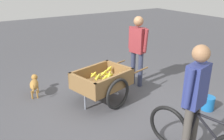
% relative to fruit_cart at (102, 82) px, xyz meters
% --- Properties ---
extents(ground_plane, '(24.00, 24.00, 0.00)m').
position_rel_fruit_cart_xyz_m(ground_plane, '(-0.17, 0.35, -0.44)').
color(ground_plane, '#47474C').
extents(fruit_cart, '(1.78, 1.15, 0.71)m').
position_rel_fruit_cart_xyz_m(fruit_cart, '(0.00, 0.00, 0.00)').
color(fruit_cart, olive).
rests_on(fruit_cart, ground).
extents(vendor_person, '(0.28, 0.53, 1.65)m').
position_rel_fruit_cart_xyz_m(vendor_person, '(-1.11, -0.28, 0.56)').
color(vendor_person, '#333851').
rests_on(vendor_person, ground).
extents(bicycle, '(0.55, 1.63, 0.85)m').
position_rel_fruit_cart_xyz_m(bicycle, '(-0.25, 2.24, -0.08)').
color(bicycle, black).
rests_on(bicycle, ground).
extents(cyclist_person, '(0.51, 0.28, 1.68)m').
position_rel_fruit_cart_xyz_m(cyclist_person, '(-0.22, 2.09, 0.57)').
color(cyclist_person, '#4C4742').
rests_on(cyclist_person, ground).
extents(dog, '(0.31, 0.65, 0.40)m').
position_rel_fruit_cart_xyz_m(dog, '(1.13, -1.04, -0.17)').
color(dog, '#AD7A38').
rests_on(dog, ground).
extents(plastic_bucket, '(0.26, 0.26, 0.27)m').
position_rel_fruit_cart_xyz_m(plastic_bucket, '(-1.57, 1.41, -0.30)').
color(plastic_bucket, '#1966B2').
rests_on(plastic_bucket, ground).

